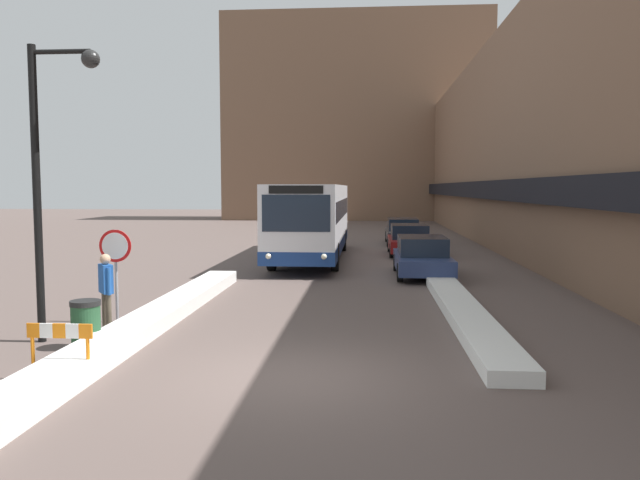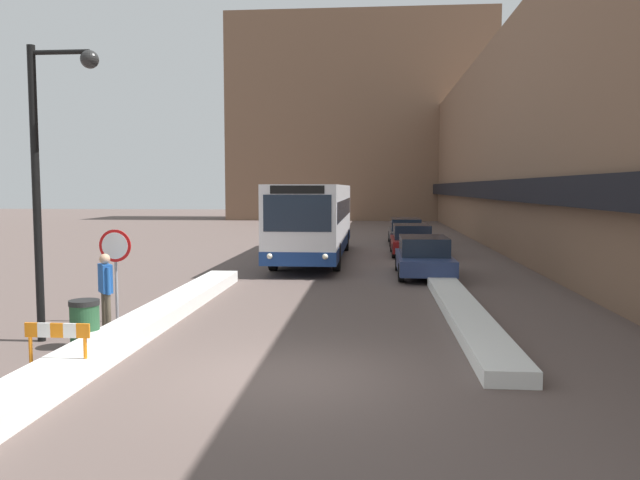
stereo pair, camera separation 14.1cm
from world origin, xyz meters
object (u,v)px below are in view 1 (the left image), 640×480
(street_lamp, at_px, (50,159))
(parked_car_back, at_px, (403,231))
(parked_car_middle, at_px, (409,240))
(pedestrian, at_px, (106,285))
(city_bus, at_px, (312,219))
(trash_bin, at_px, (86,324))
(construction_barricade, at_px, (60,340))
(stop_sign, at_px, (116,255))
(parked_car_front, at_px, (422,256))

(street_lamp, bearing_deg, parked_car_back, 70.15)
(parked_car_middle, bearing_deg, pedestrian, -115.32)
(city_bus, relative_size, parked_car_back, 2.60)
(parked_car_back, distance_m, trash_bin, 24.58)
(construction_barricade, bearing_deg, trash_bin, 104.02)
(stop_sign, relative_size, construction_barricade, 1.99)
(stop_sign, xyz_separation_m, construction_barricade, (0.85, -4.36, -0.91))
(parked_car_front, height_order, parked_car_back, parked_car_back)
(city_bus, bearing_deg, street_lamp, -104.47)
(pedestrian, bearing_deg, street_lamp, -67.95)
(stop_sign, bearing_deg, parked_car_front, 46.93)
(parked_car_back, xyz_separation_m, street_lamp, (-8.30, -22.98, 3.00))
(parked_car_front, bearing_deg, trash_bin, -124.87)
(parked_car_back, bearing_deg, street_lamp, -109.85)
(parked_car_back, xyz_separation_m, stop_sign, (-7.80, -21.07, 0.85))
(trash_bin, bearing_deg, construction_barricade, -75.98)
(city_bus, distance_m, street_lamp, 15.78)
(city_bus, relative_size, stop_sign, 5.73)
(parked_car_middle, xyz_separation_m, pedestrian, (-7.68, -16.24, 0.30))
(parked_car_middle, height_order, parked_car_back, parked_car_back)
(parked_car_back, distance_m, pedestrian, 23.21)
(street_lamp, relative_size, trash_bin, 6.29)
(city_bus, bearing_deg, pedestrian, -103.18)
(parked_car_middle, relative_size, construction_barricade, 3.97)
(street_lamp, bearing_deg, parked_car_middle, 64.40)
(street_lamp, bearing_deg, stop_sign, 75.35)
(parked_car_back, bearing_deg, parked_car_front, -90.00)
(stop_sign, bearing_deg, city_bus, 75.56)
(city_bus, relative_size, parked_car_front, 2.74)
(street_lamp, distance_m, construction_barricade, 4.14)
(city_bus, distance_m, parked_car_back, 9.03)
(parked_car_front, xyz_separation_m, pedestrian, (-7.68, -9.18, 0.31))
(trash_bin, bearing_deg, city_bus, 78.88)
(street_lamp, bearing_deg, pedestrian, 60.32)
(stop_sign, bearing_deg, parked_car_middle, 63.16)
(parked_car_middle, height_order, street_lamp, street_lamp)
(parked_car_front, bearing_deg, construction_barricade, -118.70)
(parked_car_middle, xyz_separation_m, stop_sign, (-7.80, -15.41, 0.86))
(street_lamp, relative_size, construction_barricade, 5.43)
(trash_bin, bearing_deg, pedestrian, 98.69)
(trash_bin, bearing_deg, parked_car_front, 55.13)
(stop_sign, height_order, pedestrian, stop_sign)
(parked_car_middle, bearing_deg, street_lamp, -115.60)
(trash_bin, distance_m, construction_barricade, 2.08)
(stop_sign, bearing_deg, trash_bin, -81.62)
(city_bus, xyz_separation_m, parked_car_front, (4.39, -4.91, -1.07))
(stop_sign, relative_size, pedestrian, 1.28)
(pedestrian, bearing_deg, city_bus, 128.56)
(parked_car_back, xyz_separation_m, trash_bin, (-7.45, -23.42, -0.25))
(city_bus, distance_m, pedestrian, 14.49)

